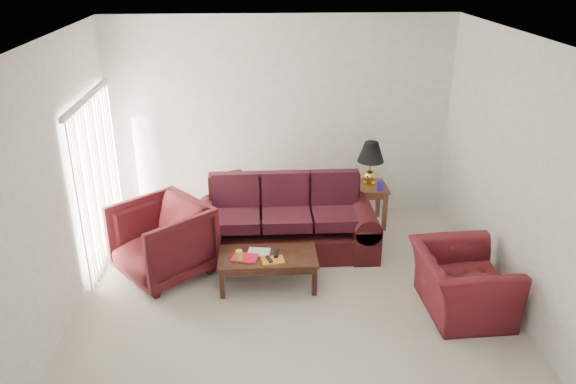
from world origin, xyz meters
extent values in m
plane|color=beige|center=(0.00, 0.00, 0.00)|extent=(5.00, 5.00, 0.00)
cube|color=silver|center=(-2.42, 1.30, 1.08)|extent=(0.10, 2.00, 2.16)
cube|color=black|center=(-0.77, 1.87, 0.73)|extent=(0.43, 0.34, 0.40)
cube|color=silver|center=(1.04, 1.90, 0.69)|extent=(0.14, 0.09, 0.13)
cylinder|color=#1C1695|center=(1.38, 1.81, 0.70)|extent=(0.09, 0.09, 0.14)
cube|color=silver|center=(1.10, 2.23, 0.70)|extent=(0.14, 0.16, 0.05)
imported|color=#3B0D11|center=(-1.58, 0.75, 0.48)|extent=(1.45, 1.45, 0.95)
imported|color=#4A1116|center=(1.89, -0.24, 0.36)|extent=(1.02, 1.15, 0.72)
cube|color=red|center=(-0.54, 0.35, 0.42)|extent=(0.34, 0.29, 0.02)
cube|color=white|center=(-0.38, 0.48, 0.42)|extent=(0.29, 0.24, 0.02)
cube|color=orange|center=(-0.21, 0.27, 0.42)|extent=(0.29, 0.23, 0.02)
cube|color=black|center=(-0.26, 0.27, 0.44)|extent=(0.09, 0.16, 0.02)
cube|color=black|center=(-0.16, 0.39, 0.44)|extent=(0.09, 0.18, 0.02)
cylinder|color=#CED830|center=(-0.61, 0.30, 0.48)|extent=(0.10, 0.10, 0.13)
camera|label=1|loc=(-0.38, -5.49, 3.82)|focal=35.00mm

